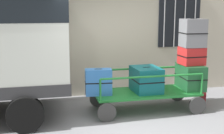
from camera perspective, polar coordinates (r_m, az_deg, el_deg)
ground_plane at (r=6.45m, az=1.52°, el=-10.16°), size 40.00×40.00×0.00m
building_wall at (r=8.22m, az=-2.38°, el=12.16°), size 12.00×0.38×5.00m
luggage_cart at (r=7.09m, az=6.28°, el=-5.13°), size 2.44×1.07×0.45m
cart_railing at (r=6.98m, az=6.36°, el=-1.47°), size 2.32×0.93×0.47m
suitcase_left_bottom at (r=6.70m, az=-2.51°, el=-2.79°), size 0.60×0.33×0.58m
suitcase_midleft_bottom at (r=7.01m, az=6.31°, el=-2.29°), size 0.61×0.77×0.56m
suitcase_center_bottom at (r=7.45m, az=14.30°, el=-1.72°), size 0.52×0.81×0.58m
suitcase_center_middle at (r=7.35m, az=14.51°, el=2.01°), size 0.54×0.49×0.41m
suitcase_center_top at (r=7.29m, az=14.72°, el=6.10°), size 0.53×0.49×0.64m
backpack at (r=7.81m, az=16.14°, el=-5.13°), size 0.27×0.22×0.44m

